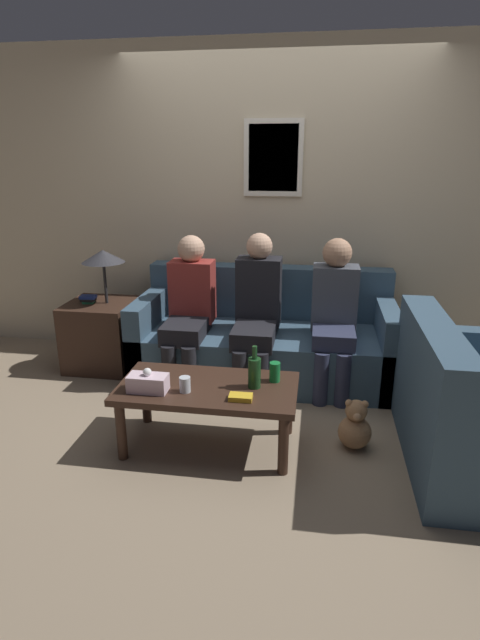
# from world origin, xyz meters

# --- Properties ---
(ground_plane) EXTENTS (16.00, 16.00, 0.00)m
(ground_plane) POSITION_xyz_m (0.00, 0.00, 0.00)
(ground_plane) COLOR gray
(wall_back) EXTENTS (9.00, 0.08, 2.60)m
(wall_back) POSITION_xyz_m (0.00, 1.01, 1.30)
(wall_back) COLOR beige
(wall_back) RESTS_ON ground_plane
(couch_main) EXTENTS (2.03, 0.90, 0.84)m
(couch_main) POSITION_xyz_m (0.00, 0.54, 0.29)
(couch_main) COLOR #385166
(couch_main) RESTS_ON ground_plane
(couch_side) EXTENTS (0.90, 1.24, 0.84)m
(couch_side) POSITION_xyz_m (1.36, -0.54, 0.29)
(couch_side) COLOR #385166
(couch_side) RESTS_ON ground_plane
(coffee_table) EXTENTS (1.07, 0.56, 0.41)m
(coffee_table) POSITION_xyz_m (-0.22, -0.61, 0.35)
(coffee_table) COLOR #382319
(coffee_table) RESTS_ON ground_plane
(side_table_with_lamp) EXTENTS (0.54, 0.54, 1.00)m
(side_table_with_lamp) POSITION_xyz_m (-1.37, 0.46, 0.33)
(side_table_with_lamp) COLOR #382319
(side_table_with_lamp) RESTS_ON ground_plane
(wine_bottle) EXTENTS (0.08, 0.08, 0.26)m
(wine_bottle) POSITION_xyz_m (0.06, -0.59, 0.51)
(wine_bottle) COLOR #19421E
(wine_bottle) RESTS_ON coffee_table
(drinking_glass) EXTENTS (0.07, 0.07, 0.09)m
(drinking_glass) POSITION_xyz_m (-0.34, -0.71, 0.46)
(drinking_glass) COLOR silver
(drinking_glass) RESTS_ON coffee_table
(book_stack) EXTENTS (0.13, 0.08, 0.03)m
(book_stack) POSITION_xyz_m (0.00, -0.76, 0.43)
(book_stack) COLOR gold
(book_stack) RESTS_ON coffee_table
(soda_can) EXTENTS (0.07, 0.07, 0.12)m
(soda_can) POSITION_xyz_m (0.17, -0.49, 0.47)
(soda_can) COLOR #197A38
(soda_can) RESTS_ON coffee_table
(tissue_box) EXTENTS (0.23, 0.12, 0.15)m
(tissue_box) POSITION_xyz_m (-0.55, -0.74, 0.46)
(tissue_box) COLOR silver
(tissue_box) RESTS_ON coffee_table
(person_left) EXTENTS (0.34, 0.63, 1.14)m
(person_left) POSITION_xyz_m (-0.58, 0.35, 0.61)
(person_left) COLOR black
(person_left) RESTS_ON ground_plane
(person_middle) EXTENTS (0.34, 0.65, 1.17)m
(person_middle) POSITION_xyz_m (-0.05, 0.34, 0.62)
(person_middle) COLOR black
(person_middle) RESTS_ON ground_plane
(person_right) EXTENTS (0.34, 0.57, 1.15)m
(person_right) POSITION_xyz_m (0.54, 0.35, 0.62)
(person_right) COLOR #2D334C
(person_right) RESTS_ON ground_plane
(teddy_bear) EXTENTS (0.20, 0.20, 0.32)m
(teddy_bear) POSITION_xyz_m (0.67, -0.49, 0.14)
(teddy_bear) COLOR #A87A51
(teddy_bear) RESTS_ON ground_plane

